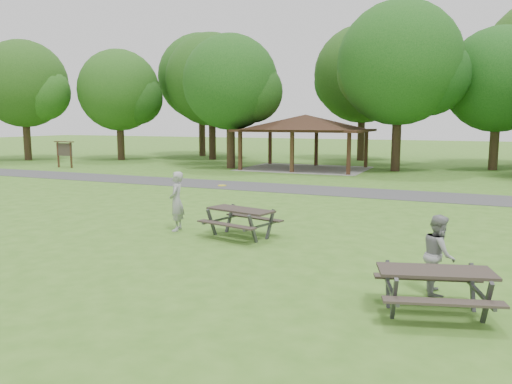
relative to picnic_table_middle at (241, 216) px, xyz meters
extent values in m
plane|color=#3F7120|center=(-0.66, -3.67, -0.63)|extent=(160.00, 160.00, 0.00)
cube|color=#3F3E41|center=(-0.66, 10.33, -0.62)|extent=(120.00, 3.20, 0.02)
cube|color=#382314|center=(-8.36, 17.63, 0.67)|extent=(0.22, 0.22, 2.60)
cube|color=#381D14|center=(-8.36, 23.03, 0.67)|extent=(0.22, 0.22, 2.60)
cube|color=#3A2615|center=(-4.66, 17.63, 0.67)|extent=(0.22, 0.22, 2.60)
cube|color=#341E13|center=(-4.66, 23.03, 0.67)|extent=(0.22, 0.22, 2.60)
cube|color=#311C12|center=(-0.96, 17.63, 0.67)|extent=(0.22, 0.22, 2.60)
cube|color=#382514|center=(-0.96, 23.03, 0.67)|extent=(0.22, 0.22, 2.60)
cube|color=#321D14|center=(-4.66, 20.33, 2.05)|extent=(8.60, 6.60, 0.16)
pyramid|color=black|center=(-4.66, 20.33, 2.63)|extent=(7.01, 7.01, 1.00)
cube|color=gray|center=(-4.66, 20.33, -0.62)|extent=(8.40, 6.40, 0.03)
cube|color=#3C2115|center=(-21.26, 14.33, 0.27)|extent=(0.10, 0.10, 1.80)
cube|color=#362113|center=(-20.06, 14.33, 0.27)|extent=(0.10, 0.10, 1.80)
cube|color=#312A23|center=(-20.66, 14.33, 0.67)|extent=(1.40, 0.06, 0.90)
cube|color=#311D13|center=(-20.66, 14.33, 1.22)|extent=(1.60, 0.30, 0.06)
cylinder|color=#302115|center=(-28.66, 18.33, 1.21)|extent=(0.60, 0.60, 3.67)
sphere|color=#1D4513|center=(-28.66, 18.33, 5.74)|extent=(7.20, 7.20, 7.20)
sphere|color=#1E4F16|center=(-27.04, 18.63, 5.02)|extent=(4.68, 4.68, 4.68)
sphere|color=#194915|center=(-30.10, 18.13, 5.20)|extent=(4.32, 4.32, 4.32)
cylinder|color=#322116|center=(-21.66, 21.83, 1.03)|extent=(0.60, 0.60, 3.32)
sphere|color=#1D4915|center=(-21.66, 21.83, 5.24)|extent=(6.80, 6.80, 6.80)
sphere|color=#174112|center=(-20.13, 22.13, 4.56)|extent=(4.42, 4.42, 4.42)
sphere|color=#1A4B15|center=(-23.02, 21.63, 4.73)|extent=(4.08, 4.08, 4.08)
cylinder|color=black|center=(-14.66, 25.33, 1.29)|extent=(0.60, 0.60, 3.85)
sphere|color=#194213|center=(-14.66, 25.33, 6.14)|extent=(7.80, 7.80, 7.80)
sphere|color=#214F16|center=(-12.90, 25.63, 5.36)|extent=(5.07, 5.07, 5.07)
sphere|color=#134314|center=(-16.22, 25.13, 5.56)|extent=(4.68, 4.68, 4.68)
cylinder|color=#322316|center=(-9.66, 18.83, 1.12)|extent=(0.60, 0.60, 3.50)
sphere|color=#164413|center=(-9.66, 18.83, 5.34)|extent=(6.60, 6.60, 6.60)
sphere|color=#163F12|center=(-8.17, 19.13, 4.68)|extent=(4.29, 4.29, 4.29)
sphere|color=#134313|center=(-10.98, 18.63, 4.85)|extent=(3.96, 3.96, 3.96)
cylinder|color=black|center=(1.34, 21.33, 1.38)|extent=(0.60, 0.60, 4.02)
sphere|color=#164714|center=(1.34, 21.33, 6.39)|extent=(8.00, 8.00, 8.00)
sphere|color=#123F12|center=(3.14, 21.63, 5.59)|extent=(5.20, 5.20, 5.20)
sphere|color=#1C4714|center=(-0.26, 21.13, 5.79)|extent=(4.80, 4.80, 4.80)
cylinder|color=#312316|center=(7.34, 24.83, 1.08)|extent=(0.60, 0.60, 3.43)
sphere|color=#144513|center=(7.34, 24.83, 5.42)|extent=(7.00, 7.00, 7.00)
sphere|color=#134012|center=(5.94, 24.63, 4.90)|extent=(4.20, 4.20, 4.20)
cylinder|color=#332016|center=(-17.66, 28.83, 1.56)|extent=(0.60, 0.60, 4.38)
sphere|color=#194513|center=(-17.66, 28.83, 6.74)|extent=(8.00, 8.00, 8.00)
sphere|color=#1C4A15|center=(-15.86, 29.13, 5.94)|extent=(5.20, 5.20, 5.20)
sphere|color=#144212|center=(-19.26, 28.63, 6.14)|extent=(4.80, 4.80, 4.80)
cylinder|color=#322016|center=(-2.66, 29.33, 1.43)|extent=(0.60, 0.60, 4.13)
sphere|color=#1B4313|center=(-2.66, 29.33, 6.50)|extent=(8.00, 8.00, 8.00)
sphere|color=#164313|center=(-0.86, 29.63, 5.70)|extent=(5.20, 5.20, 5.20)
sphere|color=#174513|center=(-4.26, 29.13, 5.90)|extent=(4.80, 4.80, 4.80)
cube|color=#2D2520|center=(0.00, 0.00, 0.17)|extent=(2.10, 1.23, 0.05)
cube|color=#312723|center=(-0.15, -0.63, -0.15)|extent=(1.98, 0.74, 0.04)
cube|color=#2A241E|center=(0.15, 0.63, -0.15)|extent=(1.98, 0.74, 0.04)
cube|color=#444447|center=(-0.83, -0.22, -0.23)|extent=(0.16, 0.42, 0.86)
cube|color=#414043|center=(-0.64, 0.58, -0.23)|extent=(0.16, 0.42, 0.86)
cube|color=#454547|center=(-0.74, 0.18, -0.20)|extent=(0.44, 1.57, 0.05)
cube|color=#434346|center=(0.64, -0.58, -0.23)|extent=(0.16, 0.42, 0.86)
cube|color=#3D3D3F|center=(0.83, 0.22, -0.23)|extent=(0.16, 0.42, 0.86)
cube|color=#434346|center=(0.74, -0.18, -0.20)|extent=(0.44, 1.57, 0.05)
cube|color=#2F2622|center=(5.59, -3.95, 0.15)|extent=(2.06, 1.27, 0.05)
cube|color=#322A24|center=(5.77, -4.56, -0.16)|extent=(1.93, 0.80, 0.04)
cube|color=#322924|center=(5.41, -3.34, -0.16)|extent=(1.93, 0.80, 0.04)
cube|color=#424244|center=(4.99, -4.54, -0.24)|extent=(0.17, 0.41, 0.84)
cube|color=#3C3C3F|center=(4.76, -3.77, -0.24)|extent=(0.17, 0.41, 0.84)
cube|color=#444446|center=(4.88, -4.16, -0.21)|extent=(0.50, 1.52, 0.05)
cube|color=#39393B|center=(6.41, -4.13, -0.24)|extent=(0.17, 0.41, 0.84)
cube|color=#434346|center=(6.19, -3.35, -0.24)|extent=(0.17, 0.41, 0.84)
cube|color=#414144|center=(6.30, -3.74, -0.21)|extent=(0.50, 1.52, 0.05)
cylinder|color=yellow|center=(-0.24, -0.67, 0.95)|extent=(0.29, 0.29, 0.02)
imported|color=#9D9C9F|center=(-2.18, 0.02, 0.28)|extent=(0.62, 0.77, 1.82)
imported|color=gray|center=(5.56, -2.74, 0.15)|extent=(0.71, 0.85, 1.56)
camera|label=1|loc=(6.06, -12.80, 2.73)|focal=35.00mm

